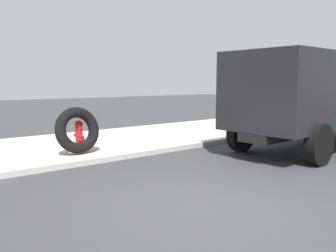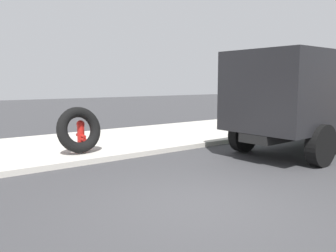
% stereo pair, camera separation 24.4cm
% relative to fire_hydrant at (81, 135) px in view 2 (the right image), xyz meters
% --- Properties ---
extents(ground_plane, '(80.00, 80.00, 0.00)m').
position_rel_fire_hydrant_xyz_m(ground_plane, '(-0.02, -5.14, -0.64)').
color(ground_plane, '#38383A').
extents(sidewalk_curb, '(36.00, 5.00, 0.15)m').
position_rel_fire_hydrant_xyz_m(sidewalk_curb, '(-0.02, 1.36, -0.56)').
color(sidewalk_curb, '#BCB7AD').
rests_on(sidewalk_curb, ground).
extents(fire_hydrant, '(0.24, 0.54, 0.91)m').
position_rel_fire_hydrant_xyz_m(fire_hydrant, '(0.00, 0.00, 0.00)').
color(fire_hydrant, red).
rests_on(fire_hydrant, sidewalk_curb).
extents(loose_tire, '(1.34, 0.63, 1.34)m').
position_rel_fire_hydrant_xyz_m(loose_tire, '(-0.16, -0.26, 0.18)').
color(loose_tire, black).
rests_on(loose_tire, sidewalk_curb).
extents(dump_truck_green, '(7.08, 2.98, 3.00)m').
position_rel_fire_hydrant_xyz_m(dump_truck_green, '(6.46, -3.57, 0.97)').
color(dump_truck_green, '#237033').
rests_on(dump_truck_green, ground).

